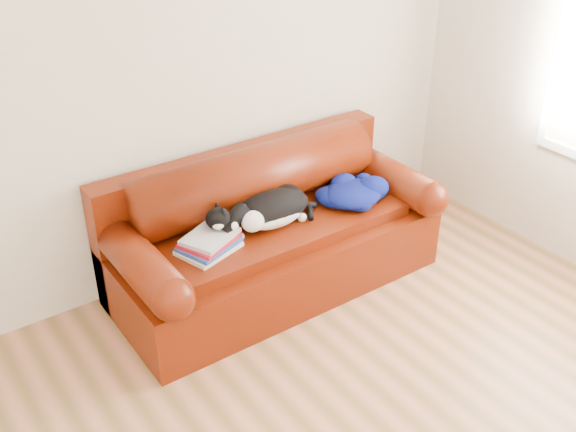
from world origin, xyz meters
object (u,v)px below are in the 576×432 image
(book_stack, at_px, (209,243))
(sofa_base, at_px, (275,253))
(cat, at_px, (272,210))
(blanket, at_px, (353,192))

(book_stack, bearing_deg, sofa_base, 9.06)
(sofa_base, height_order, book_stack, book_stack)
(book_stack, xyz_separation_m, cat, (0.46, 0.03, 0.05))
(book_stack, bearing_deg, blanket, -1.19)
(sofa_base, xyz_separation_m, book_stack, (-0.52, -0.08, 0.31))
(cat, relative_size, blanket, 1.42)
(sofa_base, relative_size, blanket, 3.99)
(sofa_base, height_order, cat, cat)
(cat, bearing_deg, book_stack, 171.73)
(sofa_base, distance_m, cat, 0.37)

